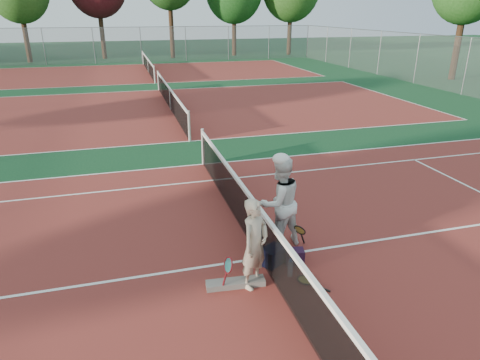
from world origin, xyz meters
The scene contains 17 objects.
ground centered at (0.00, 0.00, 0.00)m, with size 130.00×130.00×0.00m, color #0E351B.
court_main centered at (0.00, 0.00, 0.00)m, with size 23.77×10.97×0.01m, color maroon.
court_far_a centered at (0.00, 13.50, 0.00)m, with size 23.77×10.97×0.01m, color maroon.
court_far_b centered at (0.00, 27.00, 0.00)m, with size 23.77×10.97×0.01m, color maroon.
net_main centered at (0.00, 0.00, 0.51)m, with size 0.10×10.98×1.02m, color black, non-canonical shape.
net_far_a centered at (0.00, 13.50, 0.51)m, with size 0.10×10.98×1.02m, color black, non-canonical shape.
net_far_b centered at (0.00, 27.00, 0.51)m, with size 0.10×10.98×1.02m, color black, non-canonical shape.
fence_back centered at (0.00, 34.00, 1.50)m, with size 32.00×0.06×3.00m, color slate, non-canonical shape.
player_a centered at (-0.35, -0.75, 0.79)m, with size 0.57×0.38×1.58m, color #BFAD94.
player_b centered at (0.50, 0.39, 0.92)m, with size 0.89×0.70×1.84m, color white.
racket_red centered at (-0.80, -0.74, 0.29)m, with size 0.19×0.27×0.59m, color maroon, non-canonical shape.
racket_black_held centered at (0.84, 0.14, 0.26)m, with size 0.34×0.27×0.52m, color black, non-canonical shape.
racket_spare centered at (0.50, -0.93, 0.03)m, with size 0.60×0.27×0.07m, color black, non-canonical shape.
sports_bag_navy centered at (0.17, -0.23, 0.17)m, with size 0.42×0.29×0.34m, color black.
sports_bag_purple centered at (0.56, -0.31, 0.14)m, with size 0.34×0.23×0.27m, color black.
net_cover_canvas centered at (-0.66, -0.70, 0.05)m, with size 0.99×0.23×0.10m, color #67625D.
water_bottle centered at (0.33, -0.68, 0.15)m, with size 0.09×0.09×0.30m, color #C6DCFB.
Camera 1 is at (-2.22, -6.54, 4.32)m, focal length 32.00 mm.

